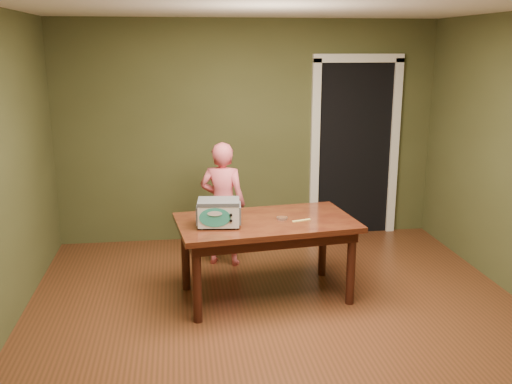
# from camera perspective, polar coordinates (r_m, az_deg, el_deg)

# --- Properties ---
(floor) EXTENTS (5.00, 5.00, 0.00)m
(floor) POSITION_cam_1_polar(r_m,az_deg,el_deg) (4.82, 3.14, -13.95)
(floor) COLOR brown
(floor) RESTS_ON ground
(room_shell) EXTENTS (4.52, 5.02, 2.61)m
(room_shell) POSITION_cam_1_polar(r_m,az_deg,el_deg) (4.29, 3.45, 6.58)
(room_shell) COLOR #474A27
(room_shell) RESTS_ON ground
(doorway) EXTENTS (1.10, 0.66, 2.25)m
(doorway) POSITION_cam_1_polar(r_m,az_deg,el_deg) (7.37, 9.13, 4.59)
(doorway) COLOR black
(doorway) RESTS_ON ground
(dining_table) EXTENTS (1.70, 1.09, 0.75)m
(dining_table) POSITION_cam_1_polar(r_m,az_deg,el_deg) (5.23, 1.00, -3.86)
(dining_table) COLOR black
(dining_table) RESTS_ON floor
(toy_oven) EXTENTS (0.41, 0.30, 0.24)m
(toy_oven) POSITION_cam_1_polar(r_m,az_deg,el_deg) (5.00, -3.75, -2.00)
(toy_oven) COLOR #4C4F54
(toy_oven) RESTS_ON dining_table
(baking_pan) EXTENTS (0.10, 0.10, 0.02)m
(baking_pan) POSITION_cam_1_polar(r_m,az_deg,el_deg) (5.22, 2.62, -2.62)
(baking_pan) COLOR silver
(baking_pan) RESTS_ON dining_table
(spatula) EXTENTS (0.18, 0.07, 0.01)m
(spatula) POSITION_cam_1_polar(r_m,az_deg,el_deg) (5.19, 4.58, -2.85)
(spatula) COLOR #E0C861
(spatula) RESTS_ON dining_table
(child) EXTENTS (0.56, 0.45, 1.33)m
(child) POSITION_cam_1_polar(r_m,az_deg,el_deg) (6.04, -3.34, -1.22)
(child) COLOR #ED616F
(child) RESTS_ON floor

